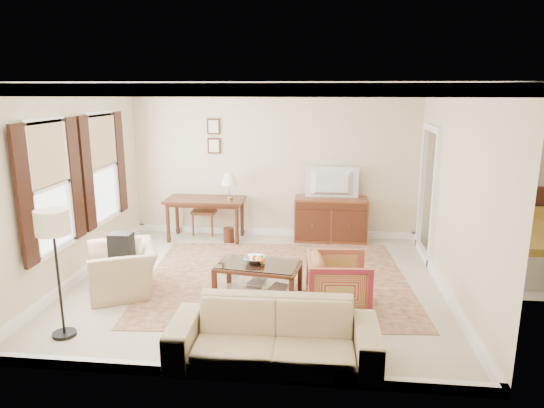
% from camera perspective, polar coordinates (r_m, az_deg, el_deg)
% --- Properties ---
extents(room_shell, '(5.51, 5.01, 2.91)m').
position_cam_1_polar(room_shell, '(6.78, -1.99, 10.36)').
color(room_shell, beige).
rests_on(room_shell, ground).
extents(annex_bedroom, '(3.00, 2.70, 2.90)m').
position_cam_1_polar(annex_bedroom, '(8.97, 29.17, -4.47)').
color(annex_bedroom, beige).
rests_on(annex_bedroom, ground).
extents(window_front, '(0.12, 1.56, 1.80)m').
position_cam_1_polar(window_front, '(7.16, -24.73, 1.84)').
color(window_front, '#CCB284').
rests_on(window_front, room_shell).
extents(window_rear, '(0.12, 1.56, 1.80)m').
position_cam_1_polar(window_rear, '(8.54, -19.31, 4.05)').
color(window_rear, '#CCB284').
rests_on(window_rear, room_shell).
extents(doorway, '(0.10, 1.12, 2.25)m').
position_cam_1_polar(doorway, '(8.57, 17.84, 0.96)').
color(doorway, white).
rests_on(doorway, room_shell).
extents(rug, '(4.18, 3.67, 0.01)m').
position_cam_1_polar(rug, '(7.48, 0.54, -8.77)').
color(rug, '#5C241E').
rests_on(rug, room_shell).
extents(writing_desk, '(1.47, 0.73, 0.80)m').
position_cam_1_polar(writing_desk, '(9.27, -7.85, -0.01)').
color(writing_desk, '#3D1C11').
rests_on(writing_desk, room_shell).
extents(desk_chair, '(0.52, 0.52, 1.05)m').
position_cam_1_polar(desk_chair, '(9.67, -7.96, -0.48)').
color(desk_chair, brown).
rests_on(desk_chair, room_shell).
extents(desk_lamp, '(0.32, 0.32, 0.50)m').
position_cam_1_polar(desk_lamp, '(9.09, -5.02, 2.11)').
color(desk_lamp, silver).
rests_on(desk_lamp, writing_desk).
extents(framed_prints, '(0.25, 0.04, 0.68)m').
position_cam_1_polar(framed_prints, '(9.46, -6.86, 7.96)').
color(framed_prints, '#3D1C11').
rests_on(framed_prints, room_shell).
extents(sideboard, '(1.35, 0.52, 0.83)m').
position_cam_1_polar(sideboard, '(9.24, 6.91, -1.80)').
color(sideboard, brown).
rests_on(sideboard, room_shell).
extents(tv, '(0.95, 0.55, 0.12)m').
position_cam_1_polar(tv, '(9.03, 7.07, 3.62)').
color(tv, black).
rests_on(tv, sideboard).
extents(coffee_table, '(1.21, 0.81, 0.48)m').
position_cam_1_polar(coffee_table, '(6.79, -1.63, -7.89)').
color(coffee_table, '#3D1C11').
rests_on(coffee_table, room_shell).
extents(fruit_bowl, '(0.42, 0.42, 0.10)m').
position_cam_1_polar(fruit_bowl, '(6.79, -2.09, -6.42)').
color(fruit_bowl, silver).
rests_on(fruit_bowl, coffee_table).
extents(book_a, '(0.28, 0.11, 0.38)m').
position_cam_1_polar(book_a, '(6.95, -2.63, -9.00)').
color(book_a, brown).
rests_on(book_a, coffee_table).
extents(book_b, '(0.28, 0.11, 0.38)m').
position_cam_1_polar(book_b, '(6.78, -0.09, -9.62)').
color(book_b, brown).
rests_on(book_b, coffee_table).
extents(striped_armchair, '(0.80, 0.84, 0.81)m').
position_cam_1_polar(striped_armchair, '(6.44, 7.83, -8.86)').
color(striped_armchair, maroon).
rests_on(striped_armchair, room_shell).
extents(club_armchair, '(1.06, 1.22, 0.90)m').
position_cam_1_polar(club_armchair, '(7.22, -17.22, -6.48)').
color(club_armchair, '#C8B387').
rests_on(club_armchair, room_shell).
extents(backpack, '(0.26, 0.35, 0.40)m').
position_cam_1_polar(backpack, '(7.19, -17.32, -4.51)').
color(backpack, black).
rests_on(backpack, club_armchair).
extents(sofa, '(2.21, 0.69, 0.86)m').
position_cam_1_polar(sofa, '(5.23, 0.23, -14.03)').
color(sofa, '#C8B387').
rests_on(sofa, room_shell).
extents(floor_lamp, '(0.38, 0.38, 1.53)m').
position_cam_1_polar(floor_lamp, '(5.95, -24.34, -3.00)').
color(floor_lamp, black).
rests_on(floor_lamp, room_shell).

